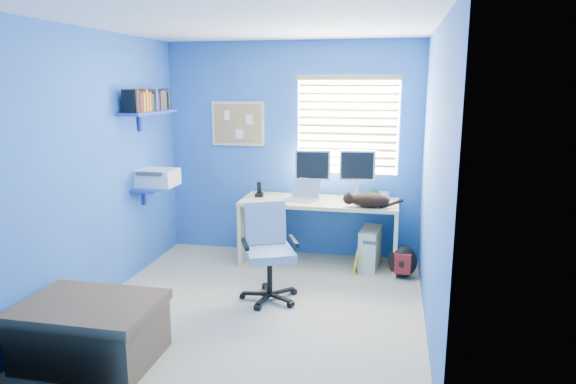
% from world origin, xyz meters
% --- Properties ---
extents(floor, '(3.00, 3.20, 0.00)m').
position_xyz_m(floor, '(0.00, 0.00, 0.00)').
color(floor, '#BFB297').
rests_on(floor, ground).
extents(ceiling, '(3.00, 3.20, 0.00)m').
position_xyz_m(ceiling, '(0.00, 0.00, 2.50)').
color(ceiling, white).
rests_on(ceiling, wall_back).
extents(wall_back, '(3.00, 0.01, 2.50)m').
position_xyz_m(wall_back, '(0.00, 1.60, 1.25)').
color(wall_back, '#355DAC').
rests_on(wall_back, ground).
extents(wall_front, '(3.00, 0.01, 2.50)m').
position_xyz_m(wall_front, '(0.00, -1.60, 1.25)').
color(wall_front, '#355DAC').
rests_on(wall_front, ground).
extents(wall_left, '(0.01, 3.20, 2.50)m').
position_xyz_m(wall_left, '(-1.50, 0.00, 1.25)').
color(wall_left, '#355DAC').
rests_on(wall_left, ground).
extents(wall_right, '(0.01, 3.20, 2.50)m').
position_xyz_m(wall_right, '(1.50, 0.00, 1.25)').
color(wall_right, '#355DAC').
rests_on(wall_right, ground).
extents(desk, '(1.74, 0.65, 0.74)m').
position_xyz_m(desk, '(0.38, 1.26, 0.37)').
color(desk, '#E1C382').
rests_on(desk, floor).
extents(laptop, '(0.38, 0.33, 0.22)m').
position_xyz_m(laptop, '(0.19, 1.21, 0.85)').
color(laptop, silver).
rests_on(laptop, desk).
extents(monitor_left, '(0.41, 0.16, 0.54)m').
position_xyz_m(monitor_left, '(0.28, 1.42, 1.01)').
color(monitor_left, silver).
rests_on(monitor_left, desk).
extents(monitor_right, '(0.41, 0.17, 0.54)m').
position_xyz_m(monitor_right, '(0.78, 1.50, 1.01)').
color(monitor_right, silver).
rests_on(monitor_right, desk).
extents(phone, '(0.10, 0.12, 0.17)m').
position_xyz_m(phone, '(-0.32, 1.30, 0.82)').
color(phone, black).
rests_on(phone, desk).
extents(mug, '(0.10, 0.09, 0.10)m').
position_xyz_m(mug, '(0.98, 1.44, 0.79)').
color(mug, '#1D5E1C').
rests_on(mug, desk).
extents(cd_spindle, '(0.13, 0.13, 0.07)m').
position_xyz_m(cd_spindle, '(1.08, 1.51, 0.78)').
color(cd_spindle, silver).
rests_on(cd_spindle, desk).
extents(cat, '(0.44, 0.27, 0.15)m').
position_xyz_m(cat, '(0.95, 1.04, 0.81)').
color(cat, black).
rests_on(cat, desk).
extents(tower_pc, '(0.24, 0.46, 0.45)m').
position_xyz_m(tower_pc, '(0.96, 1.24, 0.23)').
color(tower_pc, beige).
rests_on(tower_pc, floor).
extents(drawer_boxes, '(0.35, 0.28, 0.41)m').
position_xyz_m(drawer_boxes, '(-0.22, 1.30, 0.20)').
color(drawer_boxes, '#CFB380').
rests_on(drawer_boxes, floor).
extents(yellow_book, '(0.03, 0.17, 0.24)m').
position_xyz_m(yellow_book, '(0.82, 1.04, 0.12)').
color(yellow_book, yellow).
rests_on(yellow_book, floor).
extents(backpack, '(0.32, 0.25, 0.36)m').
position_xyz_m(backpack, '(1.32, 1.00, 0.18)').
color(backpack, black).
rests_on(backpack, floor).
extents(bed_corner, '(0.95, 0.68, 0.46)m').
position_xyz_m(bed_corner, '(-0.96, -1.16, 0.23)').
color(bed_corner, brown).
rests_on(bed_corner, floor).
extents(office_chair, '(0.70, 0.70, 0.91)m').
position_xyz_m(office_chair, '(0.06, 0.20, 0.34)').
color(office_chair, black).
rests_on(office_chair, floor).
extents(window_blinds, '(1.15, 0.05, 1.10)m').
position_xyz_m(window_blinds, '(0.65, 1.57, 1.55)').
color(window_blinds, white).
rests_on(window_blinds, ground).
extents(corkboard, '(0.64, 0.02, 0.52)m').
position_xyz_m(corkboard, '(-0.65, 1.58, 1.55)').
color(corkboard, '#E1C382').
rests_on(corkboard, ground).
extents(wall_shelves, '(0.42, 0.90, 1.05)m').
position_xyz_m(wall_shelves, '(-1.35, 0.75, 1.43)').
color(wall_shelves, '#2635A9').
rests_on(wall_shelves, ground).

